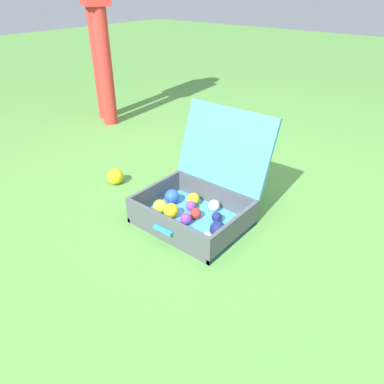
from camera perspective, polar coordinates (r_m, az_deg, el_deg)
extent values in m
plane|color=#569342|center=(1.90, 2.52, -4.68)|extent=(16.00, 16.00, 0.00)
cube|color=#4799C6|center=(1.88, 0.00, -4.59)|extent=(0.53, 0.41, 0.03)
cube|color=#4C5156|center=(1.99, -5.72, -0.48)|extent=(0.02, 0.41, 0.14)
cube|color=#4C5156|center=(1.72, 6.66, -6.05)|extent=(0.02, 0.41, 0.14)
cube|color=#4C5156|center=(1.73, -4.12, -5.84)|extent=(0.50, 0.02, 0.14)
cube|color=#4C5156|center=(1.98, 3.58, -0.66)|extent=(0.50, 0.02, 0.14)
cube|color=#4799C6|center=(1.91, 5.17, 7.05)|extent=(0.53, 0.15, 0.39)
cube|color=teal|center=(1.71, -4.61, -5.98)|extent=(0.11, 0.02, 0.02)
sphere|color=purple|center=(1.82, -0.97, -4.24)|extent=(0.06, 0.06, 0.06)
sphere|color=navy|center=(1.74, 4.08, -5.87)|extent=(0.08, 0.08, 0.08)
sphere|color=blue|center=(1.98, -3.18, -0.73)|extent=(0.08, 0.08, 0.08)
sphere|color=purple|center=(1.93, -0.11, -2.15)|extent=(0.05, 0.05, 0.05)
sphere|color=white|center=(1.93, 3.49, -2.11)|extent=(0.06, 0.06, 0.06)
sphere|color=navy|center=(1.84, 3.97, -3.94)|extent=(0.05, 0.05, 0.05)
sphere|color=white|center=(1.70, 2.45, -7.24)|extent=(0.06, 0.06, 0.06)
sphere|color=yellow|center=(1.97, 0.25, -1.10)|extent=(0.07, 0.07, 0.07)
sphere|color=orange|center=(1.78, -3.39, -5.23)|extent=(0.06, 0.06, 0.06)
sphere|color=#CCDB38|center=(1.91, -5.06, -2.29)|extent=(0.07, 0.07, 0.07)
sphere|color=red|center=(1.86, 0.58, -3.37)|extent=(0.06, 0.06, 0.06)
sphere|color=yellow|center=(1.87, -3.34, -2.94)|extent=(0.08, 0.08, 0.08)
sphere|color=yellow|center=(2.27, -11.96, 2.42)|extent=(0.10, 0.10, 0.10)
cylinder|color=red|center=(3.38, -14.24, 18.78)|extent=(0.12, 0.12, 0.92)
cylinder|color=red|center=(3.20, -13.50, 18.27)|extent=(0.12, 0.12, 0.92)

